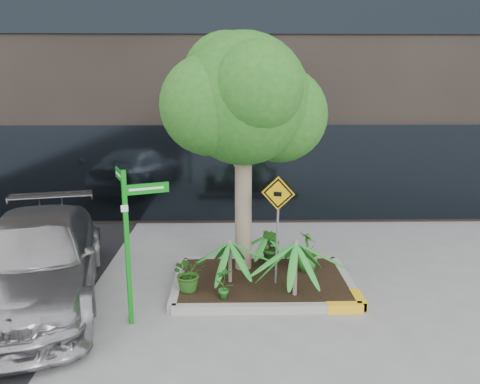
{
  "coord_description": "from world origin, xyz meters",
  "views": [
    {
      "loc": [
        -0.4,
        -7.97,
        3.7
      ],
      "look_at": [
        -0.24,
        0.2,
        1.85
      ],
      "focal_mm": 35.0,
      "sensor_mm": 36.0,
      "label": 1
    }
  ],
  "objects_px": {
    "parked_car": "(36,261)",
    "street_sign_post": "(129,230)",
    "cattle_sign": "(278,212)",
    "tree": "(243,99)"
  },
  "relations": [
    {
      "from": "parked_car",
      "to": "street_sign_post",
      "type": "distance_m",
      "value": 2.16
    },
    {
      "from": "cattle_sign",
      "to": "street_sign_post",
      "type": "bearing_deg",
      "value": -133.53
    },
    {
      "from": "tree",
      "to": "street_sign_post",
      "type": "xyz_separation_m",
      "value": [
        -1.81,
        -1.91,
        -1.92
      ]
    },
    {
      "from": "tree",
      "to": "cattle_sign",
      "type": "xyz_separation_m",
      "value": [
        0.6,
        -0.74,
        -1.96
      ]
    },
    {
      "from": "parked_car",
      "to": "cattle_sign",
      "type": "distance_m",
      "value": 4.32
    },
    {
      "from": "street_sign_post",
      "to": "cattle_sign",
      "type": "distance_m",
      "value": 2.68
    },
    {
      "from": "tree",
      "to": "cattle_sign",
      "type": "distance_m",
      "value": 2.18
    },
    {
      "from": "street_sign_post",
      "to": "cattle_sign",
      "type": "height_order",
      "value": "street_sign_post"
    },
    {
      "from": "cattle_sign",
      "to": "tree",
      "type": "bearing_deg",
      "value": 149.72
    },
    {
      "from": "parked_car",
      "to": "cattle_sign",
      "type": "relative_size",
      "value": 2.54
    }
  ]
}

